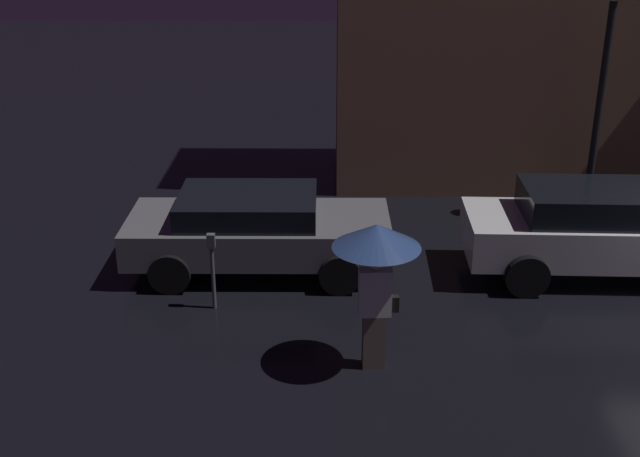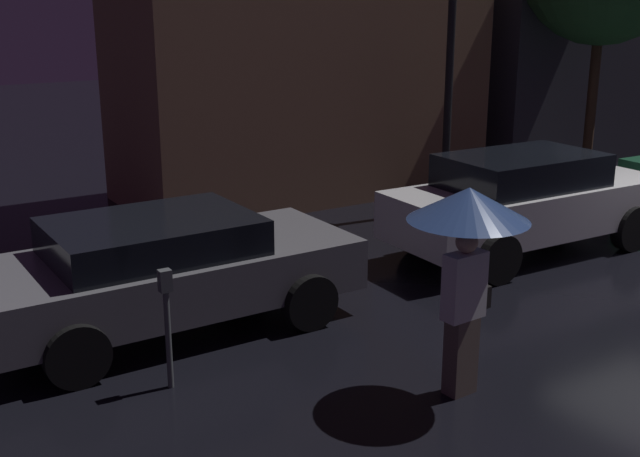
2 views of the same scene
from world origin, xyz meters
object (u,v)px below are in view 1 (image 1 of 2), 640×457
at_px(pedestrian_with_umbrella, 376,252).
at_px(parking_meter, 212,263).
at_px(parked_car_grey, 257,229).
at_px(parked_car_white, 600,229).
at_px(street_lamp_near, 605,64).

distance_m(pedestrian_with_umbrella, parking_meter, 3.00).
height_order(parked_car_grey, parked_car_white, parked_car_white).
height_order(parking_meter, street_lamp_near, street_lamp_near).
bearing_deg(pedestrian_with_umbrella, parked_car_white, 33.34).
height_order(parked_car_grey, pedestrian_with_umbrella, pedestrian_with_umbrella).
distance_m(parked_car_white, parking_meter, 6.35).
xyz_separation_m(parked_car_white, parking_meter, (-6.22, -1.30, -0.04)).
bearing_deg(pedestrian_with_umbrella, parked_car_grey, 117.25).
relative_size(parked_car_white, street_lamp_near, 0.99).
bearing_deg(parked_car_grey, parked_car_white, -1.82).
height_order(parked_car_white, street_lamp_near, street_lamp_near).
xyz_separation_m(parked_car_grey, parking_meter, (-0.54, -1.43, 0.04)).
distance_m(parked_car_grey, parking_meter, 1.53).
distance_m(parked_car_white, pedestrian_with_umbrella, 4.91).
relative_size(parked_car_white, pedestrian_with_umbrella, 2.17).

